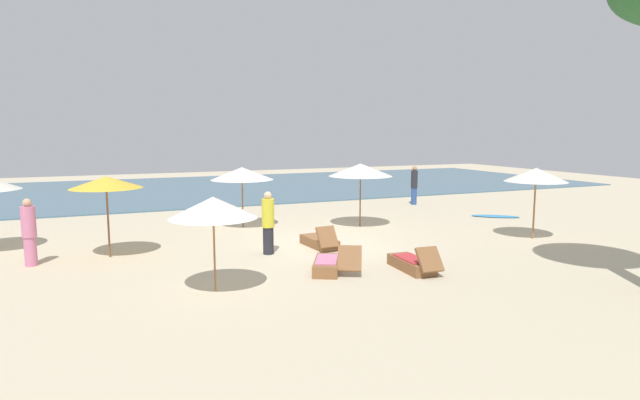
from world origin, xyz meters
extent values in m
plane|color=beige|center=(0.00, 0.00, 0.00)|extent=(60.00, 60.00, 0.00)
cube|color=#476B7F|center=(0.00, 17.00, 0.03)|extent=(48.00, 16.00, 0.06)
cylinder|color=brown|center=(2.63, 2.52, 1.12)|extent=(0.05, 0.05, 2.23)
cone|color=white|center=(2.63, 2.52, 2.06)|extent=(2.30, 2.30, 0.45)
cylinder|color=olive|center=(6.76, -1.60, 1.12)|extent=(0.06, 0.06, 2.23)
cone|color=silver|center=(6.76, -1.60, 2.06)|extent=(1.95, 1.95, 0.44)
cylinder|color=brown|center=(-1.32, 4.04, 1.06)|extent=(0.05, 0.05, 2.12)
cone|color=white|center=(-1.32, 4.04, 1.94)|extent=(2.24, 2.24, 0.45)
cylinder|color=olive|center=(-3.86, -3.15, 1.01)|extent=(0.04, 0.04, 2.02)
cone|color=white|center=(-3.86, -3.15, 1.84)|extent=(1.90, 1.90, 0.46)
cylinder|color=brown|center=(-5.87, 1.11, 1.09)|extent=(0.05, 0.05, 2.18)
cone|color=gold|center=(-5.87, 1.11, 2.07)|extent=(1.91, 1.91, 0.32)
cube|color=brown|center=(1.02, -3.33, 0.14)|extent=(0.69, 1.53, 0.28)
cube|color=brown|center=(1.07, -4.02, 0.42)|extent=(0.60, 0.50, 0.55)
cube|color=#BF3338|center=(1.02, -3.33, 0.30)|extent=(0.57, 1.08, 0.03)
cube|color=brown|center=(-0.97, -2.58, 0.14)|extent=(1.23, 1.61, 0.28)
cube|color=brown|center=(-0.64, -3.20, 0.43)|extent=(0.70, 0.64, 0.57)
cube|color=#D17299|center=(-0.97, -2.58, 0.30)|extent=(0.94, 1.17, 0.03)
cube|color=brown|center=(-0.06, 0.00, 0.14)|extent=(0.71, 1.54, 0.28)
cube|color=brown|center=(-0.11, -0.69, 0.44)|extent=(0.60, 0.45, 0.58)
cylinder|color=#2D4C8C|center=(7.59, 6.54, 0.39)|extent=(0.35, 0.35, 0.78)
cylinder|color=#26262D|center=(7.59, 6.54, 1.19)|extent=(0.41, 0.41, 0.81)
sphere|color=#A37556|center=(7.59, 6.54, 1.69)|extent=(0.22, 0.22, 0.22)
cylinder|color=#D17299|center=(-7.75, 0.90, 0.38)|extent=(0.36, 0.36, 0.76)
cylinder|color=#D17299|center=(-7.75, 0.90, 1.15)|extent=(0.42, 0.42, 0.79)
sphere|color=tan|center=(-7.75, 0.90, 1.64)|extent=(0.21, 0.21, 0.21)
cylinder|color=#26262D|center=(-1.74, -0.27, 0.38)|extent=(0.35, 0.35, 0.77)
cylinder|color=yellow|center=(-1.74, -0.27, 1.17)|extent=(0.41, 0.41, 0.80)
sphere|color=beige|center=(-1.74, -0.27, 1.67)|extent=(0.22, 0.22, 0.22)
ellipsoid|color=#338CCC|center=(8.60, 2.18, 0.04)|extent=(1.79, 1.54, 0.07)
camera|label=1|loc=(-6.12, -14.14, 3.47)|focal=29.42mm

